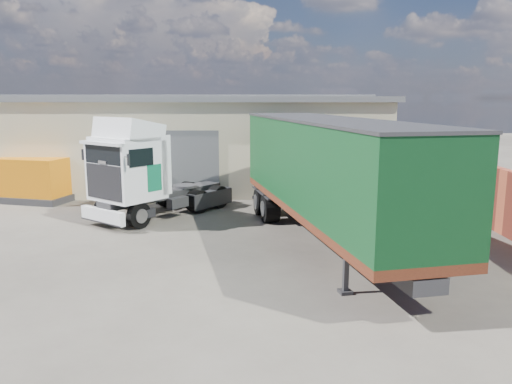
{
  "coord_description": "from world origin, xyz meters",
  "views": [
    {
      "loc": [
        1.74,
        -15.34,
        5.2
      ],
      "look_at": [
        1.85,
        3.0,
        1.75
      ],
      "focal_mm": 35.0,
      "sensor_mm": 36.0,
      "label": 1
    }
  ],
  "objects_px": {
    "panel_van": "(140,184)",
    "orange_skip": "(35,182)",
    "tractor_unit": "(143,177)",
    "box_trailer": "(327,169)"
  },
  "relations": [
    {
      "from": "orange_skip",
      "to": "panel_van",
      "type": "bearing_deg",
      "value": 12.97
    },
    {
      "from": "box_trailer",
      "to": "orange_skip",
      "type": "bearing_deg",
      "value": 138.43
    },
    {
      "from": "tractor_unit",
      "to": "box_trailer",
      "type": "distance_m",
      "value": 8.4
    },
    {
      "from": "box_trailer",
      "to": "panel_van",
      "type": "height_order",
      "value": "box_trailer"
    },
    {
      "from": "panel_van",
      "to": "orange_skip",
      "type": "xyz_separation_m",
      "value": [
        -5.39,
        0.17,
        0.07
      ]
    },
    {
      "from": "panel_van",
      "to": "orange_skip",
      "type": "bearing_deg",
      "value": -157.05
    },
    {
      "from": "panel_van",
      "to": "orange_skip",
      "type": "height_order",
      "value": "orange_skip"
    },
    {
      "from": "tractor_unit",
      "to": "box_trailer",
      "type": "height_order",
      "value": "box_trailer"
    },
    {
      "from": "panel_van",
      "to": "orange_skip",
      "type": "relative_size",
      "value": 1.15
    },
    {
      "from": "tractor_unit",
      "to": "panel_van",
      "type": "height_order",
      "value": "tractor_unit"
    }
  ]
}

